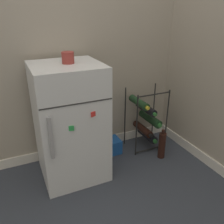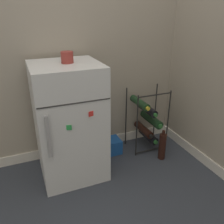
{
  "view_description": "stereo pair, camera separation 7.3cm",
  "coord_description": "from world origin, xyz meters",
  "px_view_note": "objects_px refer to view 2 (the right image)",
  "views": [
    {
      "loc": [
        -0.67,
        -1.42,
        1.3
      ],
      "look_at": [
        0.11,
        0.3,
        0.47
      ],
      "focal_mm": 38.0,
      "sensor_mm": 36.0,
      "label": 1
    },
    {
      "loc": [
        -0.6,
        -1.45,
        1.3
      ],
      "look_at": [
        0.11,
        0.3,
        0.47
      ],
      "focal_mm": 38.0,
      "sensor_mm": 36.0,
      "label": 2
    }
  ],
  "objects_px": {
    "mini_fridge": "(69,122)",
    "soda_box": "(109,146)",
    "wine_rack": "(147,120)",
    "loose_bottle_floor": "(162,146)",
    "fridge_top_cup": "(67,57)"
  },
  "relations": [
    {
      "from": "mini_fridge",
      "to": "soda_box",
      "type": "relative_size",
      "value": 4.38
    },
    {
      "from": "wine_rack",
      "to": "loose_bottle_floor",
      "type": "xyz_separation_m",
      "value": [
        0.03,
        -0.24,
        -0.17
      ]
    },
    {
      "from": "wine_rack",
      "to": "loose_bottle_floor",
      "type": "height_order",
      "value": "wine_rack"
    },
    {
      "from": "wine_rack",
      "to": "fridge_top_cup",
      "type": "distance_m",
      "value": 1.02
    },
    {
      "from": "loose_bottle_floor",
      "to": "wine_rack",
      "type": "bearing_deg",
      "value": 98.09
    },
    {
      "from": "mini_fridge",
      "to": "wine_rack",
      "type": "bearing_deg",
      "value": 8.11
    },
    {
      "from": "mini_fridge",
      "to": "soda_box",
      "type": "xyz_separation_m",
      "value": [
        0.4,
        0.14,
        -0.4
      ]
    },
    {
      "from": "fridge_top_cup",
      "to": "mini_fridge",
      "type": "bearing_deg",
      "value": -168.17
    },
    {
      "from": "soda_box",
      "to": "loose_bottle_floor",
      "type": "xyz_separation_m",
      "value": [
        0.42,
        -0.28,
        0.06
      ]
    },
    {
      "from": "mini_fridge",
      "to": "loose_bottle_floor",
      "type": "bearing_deg",
      "value": -9.22
    },
    {
      "from": "wine_rack",
      "to": "soda_box",
      "type": "height_order",
      "value": "wine_rack"
    },
    {
      "from": "wine_rack",
      "to": "loose_bottle_floor",
      "type": "distance_m",
      "value": 0.3
    },
    {
      "from": "mini_fridge",
      "to": "loose_bottle_floor",
      "type": "relative_size",
      "value": 3.22
    },
    {
      "from": "wine_rack",
      "to": "fridge_top_cup",
      "type": "bearing_deg",
      "value": -172.0
    },
    {
      "from": "mini_fridge",
      "to": "soda_box",
      "type": "bearing_deg",
      "value": 20.02
    }
  ]
}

